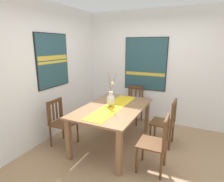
{
  "coord_description": "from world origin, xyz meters",
  "views": [
    {
      "loc": [
        -2.65,
        -0.89,
        1.9
      ],
      "look_at": [
        0.3,
        0.51,
        1.08
      ],
      "focal_mm": 29.74,
      "sensor_mm": 36.0,
      "label": 1
    }
  ],
  "objects_px": {
    "painting_on_back_wall": "(53,61)",
    "chair_0": "(61,121)",
    "centerpiece_vase": "(111,99)",
    "chair_1": "(133,104)",
    "dining_table": "(113,112)",
    "painting_on_side_wall": "(145,64)",
    "chair_2": "(156,142)",
    "chair_3": "(165,122)"
  },
  "relations": [
    {
      "from": "centerpiece_vase",
      "to": "chair_2",
      "type": "distance_m",
      "value": 1.16
    },
    {
      "from": "centerpiece_vase",
      "to": "chair_1",
      "type": "xyz_separation_m",
      "value": [
        1.21,
        -0.04,
        -0.44
      ]
    },
    {
      "from": "chair_0",
      "to": "chair_1",
      "type": "distance_m",
      "value": 1.87
    },
    {
      "from": "chair_1",
      "to": "centerpiece_vase",
      "type": "bearing_deg",
      "value": 178.03
    },
    {
      "from": "painting_on_back_wall",
      "to": "chair_1",
      "type": "bearing_deg",
      "value": -43.72
    },
    {
      "from": "chair_3",
      "to": "painting_on_back_wall",
      "type": "bearing_deg",
      "value": 103.36
    },
    {
      "from": "dining_table",
      "to": "chair_0",
      "type": "relative_size",
      "value": 1.92
    },
    {
      "from": "chair_0",
      "to": "chair_3",
      "type": "bearing_deg",
      "value": -65.15
    },
    {
      "from": "dining_table",
      "to": "chair_0",
      "type": "distance_m",
      "value": 1.01
    },
    {
      "from": "chair_2",
      "to": "painting_on_back_wall",
      "type": "bearing_deg",
      "value": 81.5
    },
    {
      "from": "chair_1",
      "to": "painting_on_side_wall",
      "type": "bearing_deg",
      "value": -39.31
    },
    {
      "from": "chair_3",
      "to": "centerpiece_vase",
      "type": "bearing_deg",
      "value": 112.24
    },
    {
      "from": "chair_2",
      "to": "painting_on_back_wall",
      "type": "height_order",
      "value": "painting_on_back_wall"
    },
    {
      "from": "chair_0",
      "to": "chair_1",
      "type": "xyz_separation_m",
      "value": [
        1.65,
        -0.89,
        -0.0
      ]
    },
    {
      "from": "chair_3",
      "to": "painting_on_side_wall",
      "type": "distance_m",
      "value": 1.6
    },
    {
      "from": "painting_on_back_wall",
      "to": "centerpiece_vase",
      "type": "bearing_deg",
      "value": -84.07
    },
    {
      "from": "dining_table",
      "to": "painting_on_back_wall",
      "type": "height_order",
      "value": "painting_on_back_wall"
    },
    {
      "from": "chair_0",
      "to": "painting_on_side_wall",
      "type": "relative_size",
      "value": 0.7
    },
    {
      "from": "chair_0",
      "to": "painting_on_side_wall",
      "type": "xyz_separation_m",
      "value": [
        1.89,
        -1.08,
        0.96
      ]
    },
    {
      "from": "dining_table",
      "to": "chair_2",
      "type": "relative_size",
      "value": 1.88
    },
    {
      "from": "chair_1",
      "to": "painting_on_side_wall",
      "type": "height_order",
      "value": "painting_on_side_wall"
    },
    {
      "from": "painting_on_back_wall",
      "to": "chair_0",
      "type": "bearing_deg",
      "value": -128.94
    },
    {
      "from": "painting_on_side_wall",
      "to": "chair_0",
      "type": "bearing_deg",
      "value": 150.21
    },
    {
      "from": "chair_3",
      "to": "painting_on_side_wall",
      "type": "xyz_separation_m",
      "value": [
        1.05,
        0.73,
        0.96
      ]
    },
    {
      "from": "chair_1",
      "to": "chair_2",
      "type": "height_order",
      "value": "chair_2"
    },
    {
      "from": "dining_table",
      "to": "chair_2",
      "type": "xyz_separation_m",
      "value": [
        -0.44,
        -0.92,
        -0.18
      ]
    },
    {
      "from": "chair_0",
      "to": "painting_on_side_wall",
      "type": "bearing_deg",
      "value": -29.79
    },
    {
      "from": "dining_table",
      "to": "centerpiece_vase",
      "type": "xyz_separation_m",
      "value": [
        0.02,
        0.05,
        0.25
      ]
    },
    {
      "from": "painting_on_back_wall",
      "to": "chair_2",
      "type": "bearing_deg",
      "value": -98.5
    },
    {
      "from": "chair_1",
      "to": "chair_2",
      "type": "xyz_separation_m",
      "value": [
        -1.66,
        -0.93,
        0.01
      ]
    },
    {
      "from": "dining_table",
      "to": "chair_3",
      "type": "bearing_deg",
      "value": -65.63
    },
    {
      "from": "chair_1",
      "to": "chair_2",
      "type": "relative_size",
      "value": 0.99
    },
    {
      "from": "chair_2",
      "to": "chair_3",
      "type": "height_order",
      "value": "chair_3"
    },
    {
      "from": "chair_3",
      "to": "painting_on_back_wall",
      "type": "relative_size",
      "value": 0.85
    },
    {
      "from": "centerpiece_vase",
      "to": "painting_on_side_wall",
      "type": "bearing_deg",
      "value": -9.28
    },
    {
      "from": "painting_on_back_wall",
      "to": "painting_on_side_wall",
      "type": "xyz_separation_m",
      "value": [
        1.57,
        -1.47,
        -0.15
      ]
    },
    {
      "from": "dining_table",
      "to": "centerpiece_vase",
      "type": "bearing_deg",
      "value": 71.8
    },
    {
      "from": "chair_0",
      "to": "chair_3",
      "type": "relative_size",
      "value": 0.98
    },
    {
      "from": "chair_1",
      "to": "chair_2",
      "type": "distance_m",
      "value": 1.91
    },
    {
      "from": "chair_2",
      "to": "painting_on_side_wall",
      "type": "xyz_separation_m",
      "value": [
        1.9,
        0.74,
        0.95
      ]
    },
    {
      "from": "chair_0",
      "to": "chair_2",
      "type": "distance_m",
      "value": 1.82
    },
    {
      "from": "painting_on_side_wall",
      "to": "painting_on_back_wall",
      "type": "bearing_deg",
      "value": 136.9
    }
  ]
}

